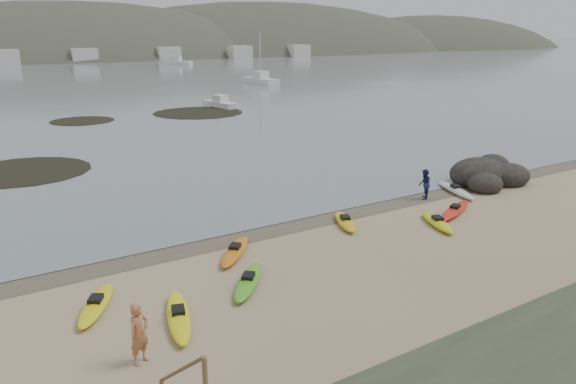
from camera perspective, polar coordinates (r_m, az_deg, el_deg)
ground at (r=26.74m, az=0.00°, el=-3.09°), size 600.00×600.00×0.00m
wet_sand at (r=26.50m, az=0.36°, el=-3.26°), size 60.00×60.00×0.00m
kayaks at (r=24.10m, az=4.68°, el=-4.91°), size 22.75×8.88×0.34m
person_west at (r=16.17m, az=-14.88°, el=-13.75°), size 0.77×0.67×1.77m
person_east at (r=31.04m, az=13.69°, el=0.76°), size 1.01×1.00×1.64m
rock_cluster at (r=35.63m, az=19.62°, el=1.29°), size 5.40×3.99×1.89m
kelp_mats at (r=54.26m, az=-15.52°, el=6.22°), size 29.80×27.65×0.04m
moored_boats at (r=104.56m, az=-19.79°, el=10.66°), size 90.02×90.55×1.22m
far_hills at (r=222.96m, az=-19.36°, el=8.84°), size 550.00×135.00×80.00m
far_town at (r=167.46m, az=-26.96°, el=12.08°), size 199.00×5.00×4.00m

